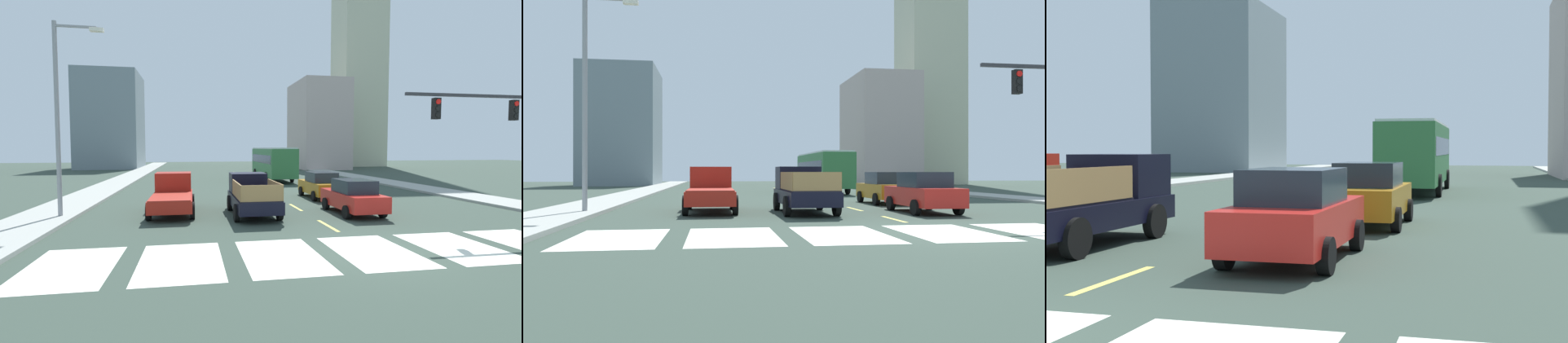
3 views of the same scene
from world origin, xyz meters
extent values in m
plane|color=#324137|center=(0.00, 0.00, 0.00)|extent=(160.00, 160.00, 0.00)
cube|color=#9B9E97|center=(12.42, 18.00, 0.07)|extent=(2.90, 110.00, 0.15)
cube|color=#9B9E97|center=(-12.42, 18.00, 0.07)|extent=(2.90, 110.00, 0.15)
cube|color=silver|center=(-8.97, 0.00, 0.00)|extent=(2.38, 3.92, 0.01)
cube|color=silver|center=(-5.98, 0.00, 0.00)|extent=(2.38, 3.92, 0.01)
cube|color=silver|center=(-2.99, 0.00, 0.00)|extent=(2.38, 3.92, 0.01)
cube|color=silver|center=(0.00, 0.00, 0.00)|extent=(2.38, 3.92, 0.01)
cube|color=silver|center=(2.99, 0.00, 0.00)|extent=(2.38, 3.92, 0.01)
cube|color=#DBCA56|center=(0.00, 4.00, 0.00)|extent=(0.16, 2.40, 0.01)
cube|color=#DBCA56|center=(0.00, 9.00, 0.00)|extent=(0.16, 2.40, 0.01)
cube|color=#DBCA56|center=(0.00, 14.00, 0.00)|extent=(0.16, 2.40, 0.01)
cube|color=#DBCA56|center=(0.00, 19.00, 0.00)|extent=(0.16, 2.40, 0.01)
cube|color=#DBCA56|center=(0.00, 24.00, 0.00)|extent=(0.16, 2.40, 0.01)
cube|color=#DBCA56|center=(0.00, 29.00, 0.00)|extent=(0.16, 2.40, 0.01)
cube|color=#DBCA56|center=(0.00, 34.00, 0.00)|extent=(0.16, 2.40, 0.01)
cube|color=#DBCA56|center=(0.00, 39.00, 0.00)|extent=(0.16, 2.40, 0.01)
cube|color=black|center=(-2.72, 7.09, 0.68)|extent=(1.96, 5.20, 0.56)
cube|color=black|center=(-2.72, 8.79, 1.46)|extent=(1.84, 1.60, 1.00)
cube|color=#19232D|center=(-2.72, 9.23, 1.64)|extent=(1.72, 0.08, 0.56)
cube|color=black|center=(-2.72, 6.14, 0.99)|extent=(1.84, 3.30, 0.06)
cylinder|color=black|center=(-3.70, 8.65, 0.40)|extent=(0.22, 0.80, 0.80)
cylinder|color=black|center=(-1.74, 8.65, 0.40)|extent=(0.22, 0.80, 0.80)
cylinder|color=black|center=(-3.70, 5.53, 0.40)|extent=(0.22, 0.80, 0.80)
cylinder|color=black|center=(-1.74, 5.53, 0.40)|extent=(0.22, 0.80, 0.80)
cube|color=olive|center=(-3.62, 6.14, 1.37)|extent=(0.06, 3.17, 0.70)
cube|color=olive|center=(-1.82, 6.14, 1.37)|extent=(0.06, 3.17, 0.70)
cube|color=olive|center=(-2.72, 4.55, 1.37)|extent=(1.80, 0.06, 0.70)
cube|color=#A71D12|center=(-6.61, 8.12, 0.68)|extent=(1.96, 5.20, 0.56)
cube|color=#A71D12|center=(-6.61, 9.82, 1.46)|extent=(1.84, 1.60, 1.00)
cube|color=#19232D|center=(-6.61, 10.26, 1.64)|extent=(1.72, 0.08, 0.56)
cube|color=maroon|center=(-6.61, 7.17, 0.99)|extent=(1.84, 3.30, 0.06)
cylinder|color=black|center=(-7.59, 9.68, 0.40)|extent=(0.22, 0.80, 0.80)
cylinder|color=black|center=(-5.63, 9.68, 0.40)|extent=(0.22, 0.80, 0.80)
cylinder|color=black|center=(-7.59, 6.56, 0.40)|extent=(0.22, 0.80, 0.80)
cylinder|color=black|center=(-5.63, 6.56, 0.40)|extent=(0.22, 0.80, 0.80)
cube|color=#2F6E39|center=(2.54, 26.75, 1.85)|extent=(2.50, 10.80, 2.70)
cube|color=#19232D|center=(2.54, 26.75, 2.20)|extent=(2.52, 9.94, 0.80)
cube|color=silver|center=(2.54, 26.75, 3.26)|extent=(2.40, 10.37, 0.12)
cylinder|color=black|center=(1.29, 30.10, 0.50)|extent=(0.22, 1.00, 1.00)
cylinder|color=black|center=(3.79, 30.10, 0.50)|extent=(0.22, 1.00, 1.00)
cylinder|color=black|center=(1.29, 23.78, 0.50)|extent=(0.22, 1.00, 1.00)
cylinder|color=black|center=(3.79, 23.78, 0.50)|extent=(0.22, 1.00, 1.00)
cube|color=#AD7016|center=(2.67, 12.50, 0.70)|extent=(1.80, 4.40, 0.76)
cube|color=#1E2833|center=(2.67, 12.35, 1.40)|extent=(1.58, 2.11, 0.64)
cylinder|color=black|center=(1.77, 13.87, 0.32)|extent=(0.22, 0.64, 0.64)
cylinder|color=black|center=(3.57, 13.87, 0.32)|extent=(0.22, 0.64, 0.64)
cylinder|color=black|center=(1.77, 11.14, 0.32)|extent=(0.22, 0.64, 0.64)
cylinder|color=black|center=(3.57, 11.14, 0.32)|extent=(0.22, 0.64, 0.64)
cube|color=red|center=(2.27, 6.61, 0.70)|extent=(1.80, 4.40, 0.76)
cube|color=#1E2833|center=(2.27, 6.46, 1.40)|extent=(1.58, 2.11, 0.64)
cylinder|color=black|center=(1.37, 7.98, 0.32)|extent=(0.22, 0.64, 0.64)
cylinder|color=black|center=(3.17, 7.98, 0.32)|extent=(0.22, 0.64, 0.64)
cylinder|color=black|center=(1.37, 5.25, 0.32)|extent=(0.22, 0.64, 0.64)
cylinder|color=black|center=(3.17, 5.25, 0.32)|extent=(0.22, 0.64, 0.64)
cube|color=black|center=(3.95, 2.60, 4.85)|extent=(0.28, 0.24, 0.84)
cylinder|color=red|center=(3.95, 2.47, 5.11)|extent=(0.20, 0.04, 0.20)
cylinder|color=black|center=(3.95, 2.47, 4.85)|extent=(0.20, 0.04, 0.20)
cylinder|color=black|center=(3.95, 2.47, 4.59)|extent=(0.20, 0.04, 0.20)
cylinder|color=gray|center=(-11.66, 7.73, 4.50)|extent=(0.20, 0.20, 9.00)
cube|color=silver|center=(-9.86, 7.73, 8.70)|extent=(0.60, 0.28, 0.16)
cube|color=gray|center=(-18.46, 53.89, 7.66)|extent=(9.24, 11.25, 15.32)
cube|color=#BBA7A0|center=(14.37, 47.07, 6.88)|extent=(7.27, 11.20, 13.75)
camera|label=1|loc=(-5.64, -10.91, 3.28)|focal=25.84mm
camera|label=2|loc=(-6.49, -13.06, 1.71)|focal=33.75mm
camera|label=3|loc=(5.68, -5.36, 2.09)|focal=45.74mm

